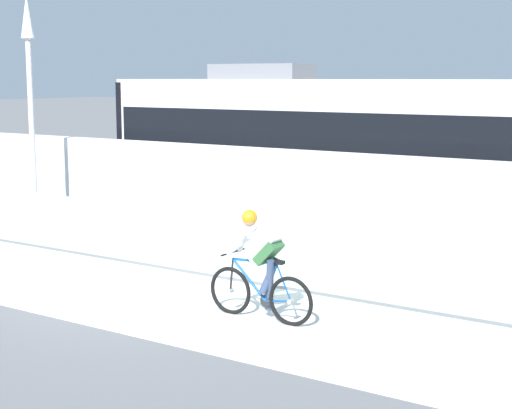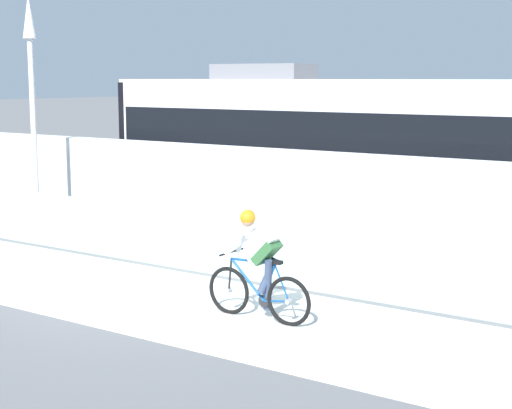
{
  "view_description": "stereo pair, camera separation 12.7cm",
  "coord_description": "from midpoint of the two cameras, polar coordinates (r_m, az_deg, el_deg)",
  "views": [
    {
      "loc": [
        8.79,
        -9.45,
        3.48
      ],
      "look_at": [
        0.89,
        2.35,
        1.25
      ],
      "focal_mm": 56.67,
      "sensor_mm": 36.0,
      "label": 1
    },
    {
      "loc": [
        8.89,
        -9.38,
        3.48
      ],
      "look_at": [
        0.89,
        2.35,
        1.25
      ],
      "focal_mm": 56.67,
      "sensor_mm": 36.0,
      "label": 2
    }
  ],
  "objects": [
    {
      "name": "ground_plane",
      "position": [
        13.38,
        -9.11,
        -6.27
      ],
      "size": [
        200.0,
        200.0,
        0.0
      ],
      "primitive_type": "plane",
      "color": "slate"
    },
    {
      "name": "bike_path_deck",
      "position": [
        13.38,
        -9.11,
        -6.25
      ],
      "size": [
        32.0,
        3.2,
        0.01
      ],
      "primitive_type": "cube",
      "color": "silver",
      "rests_on": "ground"
    },
    {
      "name": "glass_parapet",
      "position": [
        14.62,
        -4.23,
        -2.66
      ],
      "size": [
        32.0,
        0.05,
        1.1
      ],
      "primitive_type": "cube",
      "color": "silver",
      "rests_on": "ground"
    },
    {
      "name": "concrete_barrier_wall",
      "position": [
        15.96,
        -0.27,
        0.21
      ],
      "size": [
        32.0,
        0.36,
        2.13
      ],
      "primitive_type": "cube",
      "color": "white",
      "rests_on": "ground"
    },
    {
      "name": "tram_rail_near",
      "position": [
        18.22,
        4.11,
        -2.1
      ],
      "size": [
        32.0,
        0.08,
        0.01
      ],
      "primitive_type": "cube",
      "color": "#595654",
      "rests_on": "ground"
    },
    {
      "name": "tram_rail_far",
      "position": [
        19.46,
        6.21,
        -1.42
      ],
      "size": [
        32.0,
        0.08,
        0.01
      ],
      "primitive_type": "cube",
      "color": "#595654",
      "rests_on": "ground"
    },
    {
      "name": "tram",
      "position": [
        18.59,
        5.25,
        3.99
      ],
      "size": [
        11.06,
        2.54,
        3.81
      ],
      "color": "silver",
      "rests_on": "ground"
    },
    {
      "name": "cyclist_on_bike",
      "position": [
        11.65,
        -0.01,
        -4.47
      ],
      "size": [
        1.77,
        0.58,
        1.61
      ],
      "color": "black",
      "rests_on": "ground"
    },
    {
      "name": "lamp_post_antenna",
      "position": [
        17.82,
        -15.86,
        7.98
      ],
      "size": [
        0.28,
        0.28,
        5.2
      ],
      "color": "gray",
      "rests_on": "ground"
    }
  ]
}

